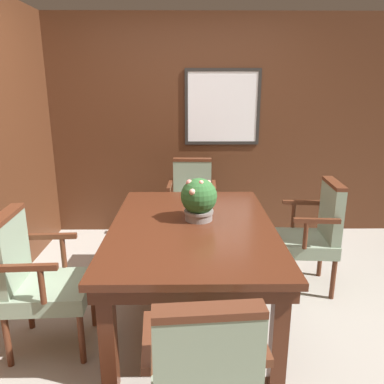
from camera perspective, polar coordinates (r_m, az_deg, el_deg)
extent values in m
plane|color=#A39E93|center=(2.94, -0.06, -19.36)|extent=(14.00, 14.00, 0.00)
cube|color=#4C2816|center=(4.33, -0.30, 9.70)|extent=(7.20, 0.06, 2.45)
cube|color=white|center=(4.29, 4.66, 12.76)|extent=(0.77, 0.01, 0.76)
cube|color=#282623|center=(4.28, 4.79, 18.08)|extent=(0.84, 0.02, 0.04)
cube|color=#282623|center=(4.32, 4.55, 7.48)|extent=(0.84, 0.02, 0.04)
cube|color=#282623|center=(4.27, -0.87, 12.79)|extent=(0.04, 0.02, 0.76)
cube|color=#282623|center=(4.34, 10.11, 12.60)|extent=(0.03, 0.02, 0.76)
cube|color=#4C2314|center=(2.29, -12.69, -20.78)|extent=(0.09, 0.09, 0.69)
cube|color=#4C2314|center=(2.31, 13.10, -20.60)|extent=(0.09, 0.09, 0.69)
cube|color=#4C2314|center=(3.58, -7.86, -6.46)|extent=(0.09, 0.09, 0.69)
cube|color=#4C2314|center=(3.59, 7.65, -6.40)|extent=(0.09, 0.09, 0.69)
cube|color=#4C2314|center=(2.75, 0.03, -6.69)|extent=(1.11, 1.64, 0.09)
cube|color=#4C2314|center=(2.72, 0.03, -5.38)|extent=(1.17, 1.70, 0.04)
cylinder|color=#562B19|center=(2.61, -16.47, -20.62)|extent=(0.04, 0.04, 0.35)
cylinder|color=#562B19|center=(2.92, -14.79, -16.17)|extent=(0.04, 0.04, 0.35)
cylinder|color=#562B19|center=(2.74, -26.29, -19.74)|extent=(0.04, 0.04, 0.35)
cylinder|color=#562B19|center=(3.04, -23.50, -15.66)|extent=(0.04, 0.04, 0.35)
cube|color=gray|center=(2.70, -20.78, -13.91)|extent=(0.53, 0.47, 0.11)
cube|color=gray|center=(2.65, -25.91, -8.23)|extent=(0.10, 0.41, 0.46)
cube|color=#562B19|center=(2.56, -26.57, -3.21)|extent=(0.11, 0.41, 0.03)
cylinder|color=#562B19|center=(2.41, -21.90, -13.08)|extent=(0.04, 0.04, 0.24)
cube|color=#562B19|center=(2.39, -23.98, -10.49)|extent=(0.36, 0.05, 0.04)
cylinder|color=#562B19|center=(2.81, -19.02, -8.57)|extent=(0.04, 0.04, 0.24)
cube|color=#562B19|center=(2.78, -20.77, -6.33)|extent=(0.36, 0.05, 0.04)
cube|color=gray|center=(1.54, 2.51, -25.35)|extent=(0.41, 0.11, 0.46)
cube|color=#562B19|center=(1.39, 2.64, -17.74)|extent=(0.41, 0.12, 0.03)
cylinder|color=#562B19|center=(1.84, 9.05, -22.05)|extent=(0.04, 0.04, 0.24)
cube|color=#562B19|center=(1.71, 9.89, -20.49)|extent=(0.06, 0.36, 0.04)
cylinder|color=#562B19|center=(1.79, -6.68, -22.99)|extent=(0.04, 0.04, 0.24)
cube|color=#562B19|center=(1.66, -6.88, -21.50)|extent=(0.06, 0.36, 0.04)
cylinder|color=#562B19|center=(3.57, 11.85, -9.68)|extent=(0.04, 0.04, 0.35)
cylinder|color=#562B19|center=(3.23, 12.86, -12.62)|extent=(0.04, 0.04, 0.35)
cylinder|color=#562B19|center=(3.67, 18.94, -9.53)|extent=(0.04, 0.04, 0.35)
cylinder|color=#562B19|center=(3.34, 20.70, -12.33)|extent=(0.04, 0.04, 0.35)
cube|color=gray|center=(3.35, 16.41, -7.49)|extent=(0.54, 0.48, 0.11)
cube|color=gray|center=(3.31, 20.45, -2.88)|extent=(0.11, 0.41, 0.46)
cube|color=#562B19|center=(3.24, 20.86, 1.22)|extent=(0.11, 0.41, 0.03)
cylinder|color=#562B19|center=(3.49, 15.19, -3.39)|extent=(0.04, 0.04, 0.24)
cube|color=#562B19|center=(3.47, 16.57, -1.56)|extent=(0.36, 0.06, 0.04)
cylinder|color=#562B19|center=(3.07, 16.92, -6.24)|extent=(0.04, 0.04, 0.24)
cube|color=#562B19|center=(3.05, 18.50, -4.18)|extent=(0.36, 0.06, 0.04)
cylinder|color=#562B19|center=(3.82, -3.05, -7.59)|extent=(0.04, 0.04, 0.35)
cylinder|color=#562B19|center=(3.81, 2.77, -7.65)|extent=(0.04, 0.04, 0.35)
cylinder|color=#562B19|center=(4.23, -2.56, -5.14)|extent=(0.04, 0.04, 0.35)
cylinder|color=#562B19|center=(4.22, 2.66, -5.19)|extent=(0.04, 0.04, 0.35)
cube|color=gray|center=(3.93, -0.04, -3.24)|extent=(0.46, 0.53, 0.11)
cube|color=gray|center=(4.06, 0.05, 1.56)|extent=(0.41, 0.10, 0.46)
cube|color=#562B19|center=(4.00, 0.05, 4.95)|extent=(0.41, 0.10, 0.03)
cylinder|color=#562B19|center=(3.86, -3.49, -0.97)|extent=(0.04, 0.04, 0.24)
cube|color=#562B19|center=(3.90, -3.42, 1.01)|extent=(0.05, 0.36, 0.04)
cylinder|color=#562B19|center=(3.84, 3.38, -1.03)|extent=(0.04, 0.04, 0.24)
cube|color=#562B19|center=(3.89, 3.38, 0.96)|extent=(0.05, 0.36, 0.04)
cylinder|color=gray|center=(2.79, 1.05, -3.51)|extent=(0.20, 0.20, 0.08)
cylinder|color=gray|center=(2.78, 1.05, -2.96)|extent=(0.22, 0.22, 0.02)
sphere|color=#2D602D|center=(2.74, 1.06, -0.64)|extent=(0.27, 0.27, 0.27)
sphere|color=#F89485|center=(2.66, 1.40, 1.42)|extent=(0.04, 0.04, 0.04)
sphere|color=#E1A289|center=(2.63, 0.06, 0.00)|extent=(0.05, 0.05, 0.05)
sphere|color=#E99787|center=(2.85, 2.52, -0.03)|extent=(0.04, 0.04, 0.04)
sphere|color=pink|center=(2.84, 1.90, 0.83)|extent=(0.06, 0.06, 0.06)
sphere|color=#E38F84|center=(2.79, 2.50, 1.39)|extent=(0.04, 0.04, 0.04)
sphere|color=pink|center=(2.87, 1.15, -0.12)|extent=(0.06, 0.06, 0.06)
sphere|color=#E48C82|center=(2.71, -0.43, 1.42)|extent=(0.05, 0.05, 0.05)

